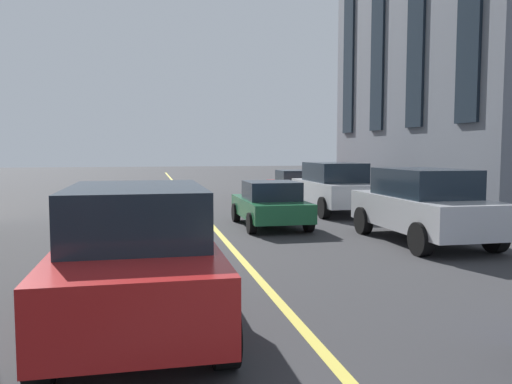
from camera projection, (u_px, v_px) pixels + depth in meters
lane_centre_line at (218, 232)px, 14.72m from camera, size 80.00×0.16×0.01m
car_green_mid at (270, 204)px, 15.83m from camera, size 3.90×1.89×1.40m
car_red_parked_b at (137, 254)px, 6.85m from camera, size 4.70×2.14×1.88m
car_silver_trailing at (334, 187)px, 19.30m from camera, size 4.70×2.14×1.88m
car_red_parked_a at (294, 185)px, 24.51m from camera, size 3.90×1.89×1.40m
car_silver_near at (423, 205)px, 13.10m from camera, size 4.70×2.14×1.88m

